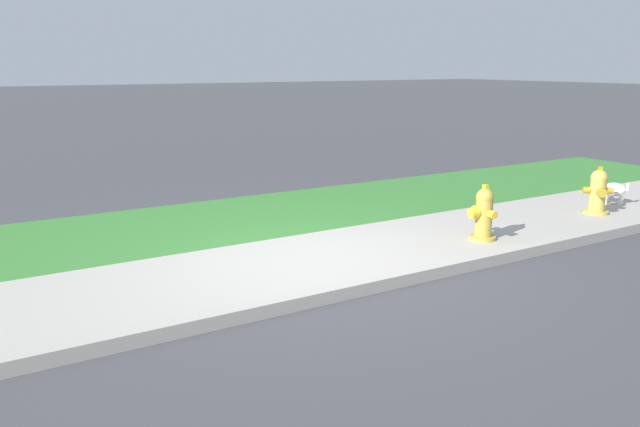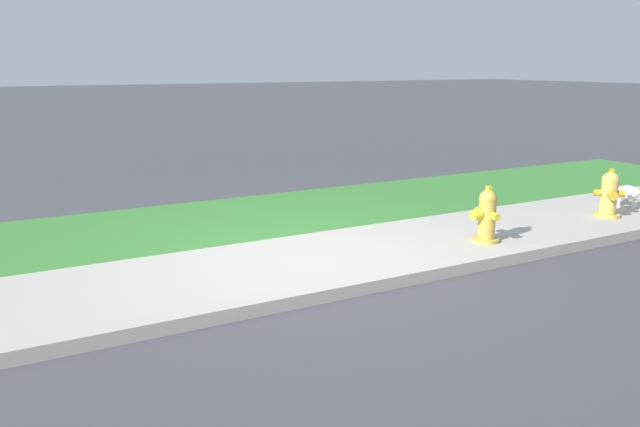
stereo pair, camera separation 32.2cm
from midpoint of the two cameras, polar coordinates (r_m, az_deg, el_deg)
ground_plane at (r=6.64m, az=-2.08°, el=-4.40°), size 120.00×120.00×0.00m
sidewalk_pavement at (r=6.64m, az=-2.08°, el=-4.36°), size 18.00×1.93×0.01m
grass_verge at (r=8.54m, az=-9.28°, el=-0.45°), size 18.00×2.44×0.01m
street_curb at (r=5.78m, az=3.02°, el=-6.56°), size 18.00×0.16×0.12m
fire_hydrant_across_street at (r=9.38m, az=23.18°, el=1.83°), size 0.37×0.37×0.67m
fire_hydrant_mid_block at (r=7.55m, az=13.55°, el=-0.06°), size 0.36×0.39×0.67m
small_white_dog at (r=10.17m, az=24.25°, el=2.03°), size 0.32×0.45×0.41m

